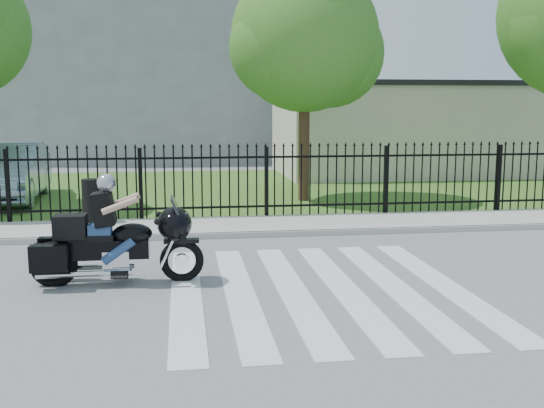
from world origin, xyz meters
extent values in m
plane|color=slate|center=(0.00, 0.00, 0.00)|extent=(120.00, 120.00, 0.00)
cube|color=#ADAAA3|center=(0.00, 5.00, 0.06)|extent=(40.00, 2.00, 0.12)
cube|color=#ADAAA3|center=(0.00, 4.00, 0.06)|extent=(40.00, 0.12, 0.12)
cube|color=#396121|center=(0.00, 12.00, 0.01)|extent=(40.00, 12.00, 0.02)
cube|color=black|center=(0.00, 6.00, 0.35)|extent=(26.00, 0.04, 0.05)
cube|color=black|center=(0.00, 6.00, 1.55)|extent=(26.00, 0.04, 0.05)
cylinder|color=#382316|center=(1.50, 9.00, 2.08)|extent=(0.32, 0.32, 4.16)
sphere|color=#347521|center=(1.50, 9.00, 4.68)|extent=(4.20, 4.20, 4.20)
cube|color=beige|center=(7.00, 16.00, 1.75)|extent=(10.00, 6.00, 3.50)
cube|color=black|center=(7.00, 16.00, 3.60)|extent=(10.20, 6.20, 0.20)
cube|color=#999DA2|center=(-3.00, 26.00, 6.00)|extent=(15.00, 10.00, 12.00)
torus|color=black|center=(-2.06, 0.78, 0.33)|extent=(0.70, 0.14, 0.70)
torus|color=black|center=(-4.03, 0.80, 0.33)|extent=(0.74, 0.16, 0.74)
cube|color=black|center=(-3.22, 0.79, 0.56)|extent=(1.32, 0.26, 0.30)
ellipsoid|color=black|center=(-2.82, 0.79, 0.79)|extent=(0.63, 0.41, 0.33)
cube|color=black|center=(-3.42, 0.79, 0.75)|extent=(0.66, 0.33, 0.10)
cube|color=silver|center=(-3.07, 0.79, 0.39)|extent=(0.41, 0.31, 0.30)
ellipsoid|color=black|center=(-2.16, 0.78, 0.93)|extent=(0.55, 0.73, 0.55)
cube|color=black|center=(-3.75, 0.80, 0.93)|extent=(0.49, 0.39, 0.36)
cube|color=navy|center=(-3.30, 0.79, 0.87)|extent=(0.35, 0.31, 0.18)
sphere|color=#A5A6AC|center=(-3.18, 0.79, 1.60)|extent=(0.29, 0.29, 0.29)
imported|color=#98ADBF|center=(-7.03, 10.01, 0.87)|extent=(2.12, 5.24, 1.69)
cylinder|color=black|center=(-4.09, 5.70, 0.62)|extent=(0.45, 0.45, 0.99)
camera|label=1|loc=(-2.02, -9.19, 2.78)|focal=42.00mm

